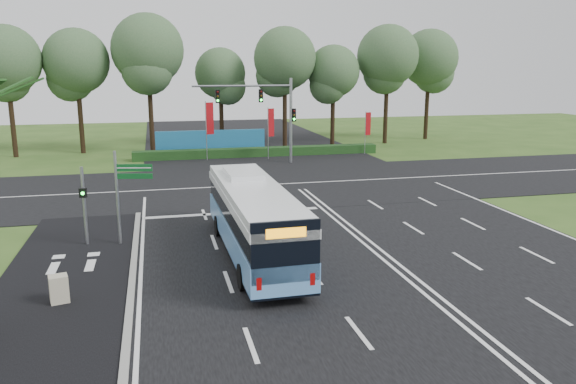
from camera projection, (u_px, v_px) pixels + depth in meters
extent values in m
plane|color=#31521B|center=(350.00, 233.00, 27.19)|extent=(120.00, 120.00, 0.00)
cube|color=black|center=(350.00, 233.00, 27.19)|extent=(20.00, 120.00, 0.04)
cube|color=black|center=(292.00, 184.00, 38.58)|extent=(120.00, 14.00, 0.05)
cube|color=black|center=(68.00, 276.00, 21.51)|extent=(5.00, 18.00, 0.06)
cube|color=gray|center=(133.00, 271.00, 22.05)|extent=(0.25, 18.00, 0.12)
cube|color=#609CDF|center=(254.00, 233.00, 23.75)|extent=(2.54, 11.45, 1.05)
cube|color=black|center=(254.00, 244.00, 23.85)|extent=(2.52, 11.39, 0.29)
cube|color=black|center=(253.00, 211.00, 23.54)|extent=(2.44, 11.28, 0.90)
cube|color=white|center=(253.00, 198.00, 23.42)|extent=(2.54, 11.45, 0.33)
cube|color=white|center=(253.00, 190.00, 23.34)|extent=(2.49, 10.99, 0.33)
cube|color=white|center=(243.00, 173.00, 25.53)|extent=(1.56, 2.88, 0.24)
cube|color=black|center=(286.00, 252.00, 18.18)|extent=(2.31, 0.15, 2.09)
cube|color=orange|center=(286.00, 233.00, 18.00)|extent=(1.33, 0.08, 0.33)
cylinder|color=black|center=(218.00, 226.00, 26.66)|extent=(0.28, 0.99, 0.99)
cylinder|color=black|center=(264.00, 223.00, 27.19)|extent=(0.28, 0.99, 0.99)
cylinder|color=black|center=(242.00, 277.00, 20.18)|extent=(0.28, 0.99, 0.99)
cylinder|color=black|center=(302.00, 272.00, 20.71)|extent=(0.28, 0.99, 0.99)
cylinder|color=gray|center=(85.00, 207.00, 24.97)|extent=(0.14, 0.14, 3.60)
cube|color=black|center=(83.00, 193.00, 24.65)|extent=(0.33, 0.27, 0.41)
sphere|color=#19F233|center=(83.00, 193.00, 24.55)|extent=(0.14, 0.14, 0.14)
cylinder|color=gray|center=(118.00, 199.00, 25.01)|extent=(0.13, 0.13, 4.29)
cube|color=#0D4B1E|center=(134.00, 168.00, 24.73)|extent=(1.59, 0.38, 0.32)
cube|color=#0D4B1E|center=(134.00, 176.00, 24.81)|extent=(1.59, 0.38, 0.24)
cube|color=white|center=(134.00, 168.00, 24.69)|extent=(1.47, 0.31, 0.04)
cube|color=#BBB196|center=(59.00, 290.00, 19.01)|extent=(0.70, 0.63, 1.01)
cylinder|color=gray|center=(206.00, 131.00, 47.68)|extent=(0.08, 0.08, 5.06)
cube|color=#A00D13|center=(210.00, 118.00, 47.65)|extent=(0.65, 0.27, 2.70)
cylinder|color=gray|center=(268.00, 134.00, 48.29)|extent=(0.07, 0.07, 4.50)
cube|color=#A00D13|center=(271.00, 123.00, 48.28)|extent=(0.56, 0.28, 2.40)
cylinder|color=gray|center=(365.00, 133.00, 51.47)|extent=(0.06, 0.06, 3.91)
cube|color=#A00D13|center=(368.00, 124.00, 51.40)|extent=(0.52, 0.13, 2.09)
cylinder|color=gray|center=(291.00, 121.00, 46.34)|extent=(0.24, 0.24, 7.00)
cylinder|color=gray|center=(242.00, 86.00, 44.80)|extent=(8.00, 0.16, 0.16)
cube|color=black|center=(261.00, 96.00, 45.32)|extent=(0.32, 0.28, 1.05)
cube|color=black|center=(218.00, 96.00, 44.53)|extent=(0.32, 0.28, 1.05)
cube|color=black|center=(294.00, 115.00, 46.29)|extent=(0.32, 0.28, 1.05)
cube|color=#143312|center=(259.00, 152.00, 50.36)|extent=(22.00, 1.20, 0.80)
cube|color=#1C6899|center=(211.00, 142.00, 51.68)|extent=(10.00, 0.30, 2.20)
cylinder|color=black|center=(11.00, 112.00, 49.29)|extent=(0.44, 0.44, 8.08)
sphere|color=#395D36|center=(6.00, 59.00, 48.32)|extent=(5.95, 5.95, 5.95)
cylinder|color=black|center=(80.00, 110.00, 51.62)|extent=(0.44, 0.44, 7.98)
sphere|color=#395D36|center=(76.00, 61.00, 50.66)|extent=(5.88, 5.88, 5.88)
cylinder|color=black|center=(150.00, 104.00, 52.58)|extent=(0.44, 0.44, 8.96)
sphere|color=#395D36|center=(148.00, 50.00, 51.50)|extent=(6.60, 6.60, 6.60)
cylinder|color=black|center=(221.00, 111.00, 57.13)|extent=(0.44, 0.44, 6.90)
sphere|color=#395D36|center=(220.00, 73.00, 56.30)|extent=(5.08, 5.08, 5.08)
cylinder|color=black|center=(285.00, 106.00, 55.45)|extent=(0.44, 0.44, 8.26)
sphere|color=#395D36|center=(285.00, 58.00, 54.45)|extent=(6.08, 6.08, 6.08)
cylinder|color=black|center=(333.00, 111.00, 56.89)|extent=(0.44, 0.44, 7.08)
sphere|color=#395D36|center=(333.00, 71.00, 56.04)|extent=(5.22, 5.22, 5.22)
cylinder|color=black|center=(386.00, 102.00, 58.35)|extent=(0.44, 0.44, 8.55)
sphere|color=#395D36|center=(388.00, 56.00, 57.31)|extent=(6.30, 6.30, 6.30)
cylinder|color=black|center=(427.00, 101.00, 61.86)|extent=(0.44, 0.44, 8.39)
sphere|color=#395D36|center=(429.00, 58.00, 60.85)|extent=(6.18, 6.18, 6.18)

